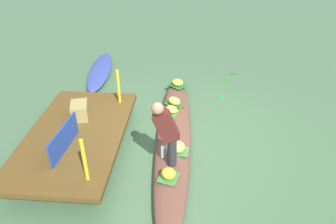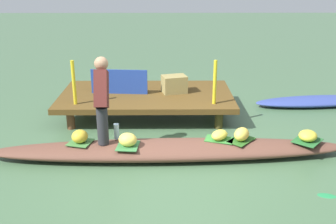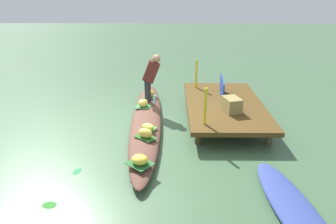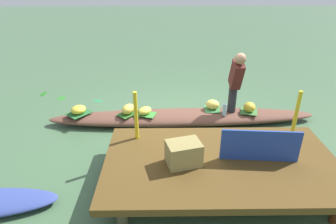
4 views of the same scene
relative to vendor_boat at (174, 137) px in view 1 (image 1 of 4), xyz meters
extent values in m
plane|color=#426342|center=(0.00, 0.00, -0.12)|extent=(40.00, 40.00, 0.00)
cube|color=#533B19|center=(-0.41, 1.85, 0.24)|extent=(3.20, 1.80, 0.10)
cylinder|color=brown|center=(-1.69, 1.13, 0.04)|extent=(0.14, 0.14, 0.31)
cylinder|color=#433C1A|center=(0.87, 1.13, 0.04)|extent=(0.14, 0.14, 0.31)
cylinder|color=#552A13|center=(-1.69, 2.57, 0.04)|extent=(0.14, 0.14, 0.31)
cylinder|color=#4E4A31|center=(0.87, 2.57, 0.04)|extent=(0.14, 0.14, 0.31)
ellipsoid|color=brown|center=(0.00, 0.00, 0.00)|extent=(5.27, 0.83, 0.23)
ellipsoid|color=#33448E|center=(3.05, 2.33, -0.03)|extent=(2.64, 0.85, 0.17)
cube|color=#25612D|center=(2.03, 0.04, 0.12)|extent=(0.52, 0.53, 0.01)
ellipsoid|color=yellow|center=(2.03, 0.04, 0.20)|extent=(0.38, 0.39, 0.16)
cube|color=#2B5D20|center=(1.06, 0.06, 0.12)|extent=(0.47, 0.49, 0.01)
ellipsoid|color=#F9CE4D|center=(1.06, 0.06, 0.22)|extent=(0.33, 0.36, 0.19)
cube|color=#3A7C41|center=(-0.59, -0.12, 0.12)|extent=(0.34, 0.40, 0.01)
ellipsoid|color=#F9D656|center=(-0.59, -0.12, 0.22)|extent=(0.32, 0.30, 0.19)
cube|color=#3F763A|center=(-1.29, 0.01, 0.12)|extent=(0.39, 0.39, 0.01)
ellipsoid|color=gold|center=(-1.29, 0.01, 0.22)|extent=(0.31, 0.32, 0.19)
cube|color=#388435|center=(0.74, 0.09, 0.12)|extent=(0.47, 0.37, 0.01)
ellipsoid|color=yellow|center=(0.74, 0.09, 0.19)|extent=(0.34, 0.35, 0.14)
cylinder|color=#28282D|center=(-0.95, -0.03, 0.39)|extent=(0.16, 0.16, 0.55)
cube|color=#521F1B|center=(-0.95, 0.07, 0.91)|extent=(0.19, 0.46, 0.59)
sphere|color=#9E7556|center=(-0.96, 0.21, 1.24)|extent=(0.20, 0.20, 0.20)
cylinder|color=#AAC9DA|center=(-0.78, 0.15, 0.23)|extent=(0.08, 0.08, 0.23)
cube|color=navy|center=(-0.91, 1.85, 0.52)|extent=(1.05, 0.11, 0.46)
cylinder|color=gold|center=(-1.61, 1.25, 0.67)|extent=(0.06, 0.06, 0.77)
cylinder|color=gold|center=(0.79, 1.25, 0.67)|extent=(0.06, 0.06, 0.77)
cube|color=olive|center=(0.12, 1.91, 0.45)|extent=(0.51, 0.42, 0.32)
ellipsoid|color=#1C6418|center=(3.33, -1.50, -0.11)|extent=(0.12, 0.31, 0.01)
ellipsoid|color=#287923|center=(2.81, -1.24, -0.11)|extent=(0.21, 0.25, 0.01)
ellipsoid|color=#238447|center=(1.92, -1.08, -0.11)|extent=(0.25, 0.17, 0.01)
camera|label=1|loc=(-5.17, -0.31, 3.83)|focal=34.17mm
camera|label=2|loc=(-0.06, -5.28, 2.51)|focal=42.51mm
camera|label=3|loc=(6.52, 0.56, 2.93)|focal=33.17mm
camera|label=4|loc=(0.37, 5.09, 2.64)|focal=30.97mm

